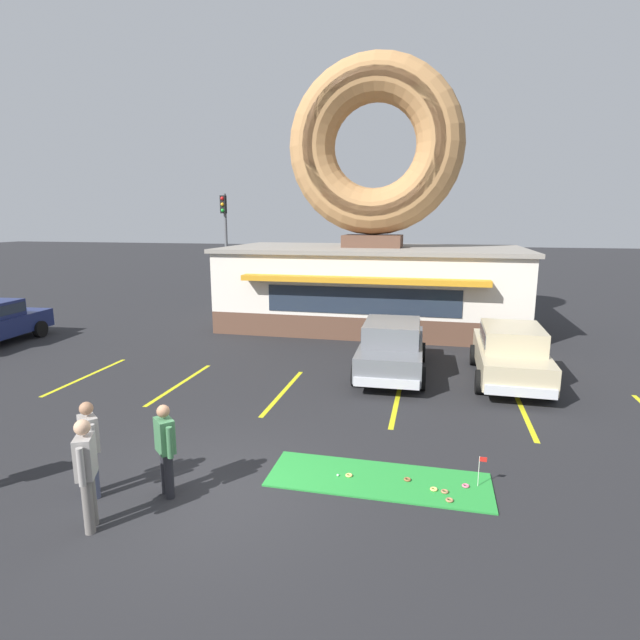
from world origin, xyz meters
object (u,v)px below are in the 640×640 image
at_px(car_champagne, 511,351).
at_px(traffic_light_pole, 225,235).
at_px(car_grey, 392,345).
at_px(pedestrian_hooded_kid, 86,469).
at_px(golf_ball, 338,475).
at_px(pedestrian_clipboard_woman, 165,446).
at_px(pedestrian_leather_jacket_man, 90,445).
at_px(putting_flag_pin, 481,464).
at_px(trash_bin, 512,333).

distance_m(car_champagne, traffic_light_pole, 16.80).
distance_m(car_grey, pedestrian_hooded_kid, 9.37).
distance_m(golf_ball, traffic_light_pole, 19.47).
relative_size(car_champagne, pedestrian_clipboard_woman, 2.90).
height_order(pedestrian_leather_jacket_man, traffic_light_pole, traffic_light_pole).
distance_m(pedestrian_leather_jacket_man, pedestrian_clipboard_woman, 1.23).
xyz_separation_m(pedestrian_hooded_kid, traffic_light_pole, (-5.99, 19.00, 2.75)).
bearing_deg(putting_flag_pin, pedestrian_clipboard_woman, -164.70).
bearing_deg(trash_bin, car_champagne, -98.45).
distance_m(pedestrian_hooded_kid, pedestrian_clipboard_woman, 1.27).
relative_size(car_champagne, pedestrian_hooded_kid, 2.67).
bearing_deg(pedestrian_hooded_kid, traffic_light_pole, 107.51).
height_order(pedestrian_hooded_kid, pedestrian_clipboard_woman, pedestrian_hooded_kid).
bearing_deg(pedestrian_hooded_kid, trash_bin, 59.25).
bearing_deg(car_grey, trash_bin, 46.46).
relative_size(pedestrian_hooded_kid, pedestrian_leather_jacket_man, 1.05).
height_order(car_champagne, pedestrian_leather_jacket_man, pedestrian_leather_jacket_man).
distance_m(pedestrian_hooded_kid, trash_bin, 14.84).
bearing_deg(putting_flag_pin, golf_ball, -174.97).
bearing_deg(trash_bin, putting_flag_pin, -100.32).
distance_m(car_champagne, trash_bin, 4.11).
distance_m(pedestrian_clipboard_woman, trash_bin, 13.57).
height_order(golf_ball, pedestrian_clipboard_woman, pedestrian_clipboard_woman).
bearing_deg(car_champagne, pedestrian_hooded_kid, -128.75).
relative_size(putting_flag_pin, pedestrian_hooded_kid, 0.32).
relative_size(pedestrian_hooded_kid, pedestrian_clipboard_woman, 1.09).
xyz_separation_m(putting_flag_pin, car_champagne, (1.27, 6.21, 0.43)).
relative_size(car_champagne, traffic_light_pole, 0.79).
relative_size(car_grey, pedestrian_clipboard_woman, 2.91).
relative_size(car_champagne, pedestrian_leather_jacket_man, 2.80).
xyz_separation_m(golf_ball, trash_bin, (4.30, 10.47, 0.45)).
xyz_separation_m(pedestrian_leather_jacket_man, pedestrian_clipboard_woman, (1.20, 0.28, -0.03)).
bearing_deg(putting_flag_pin, pedestrian_hooded_kid, -156.47).
height_order(trash_bin, traffic_light_pole, traffic_light_pole).
relative_size(golf_ball, trash_bin, 0.04).
xyz_separation_m(car_champagne, traffic_light_pole, (-12.97, 10.30, 2.84)).
bearing_deg(pedestrian_hooded_kid, car_champagne, 51.25).
height_order(car_grey, pedestrian_clipboard_woman, car_grey).
height_order(pedestrian_leather_jacket_man, pedestrian_clipboard_woman, pedestrian_leather_jacket_man).
distance_m(putting_flag_pin, car_grey, 6.48).
relative_size(car_champagne, trash_bin, 4.70).
bearing_deg(golf_ball, pedestrian_hooded_kid, -145.27).
distance_m(pedestrian_hooded_kid, pedestrian_leather_jacket_man, 0.99).
xyz_separation_m(pedestrian_clipboard_woman, trash_bin, (6.95, 11.65, -0.37)).
relative_size(trash_bin, traffic_light_pole, 0.17).
height_order(pedestrian_hooded_kid, trash_bin, pedestrian_hooded_kid).
bearing_deg(car_champagne, trash_bin, 81.55).
bearing_deg(pedestrian_hooded_kid, car_grey, 66.97).
distance_m(trash_bin, traffic_light_pole, 15.29).
distance_m(golf_ball, putting_flag_pin, 2.47).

